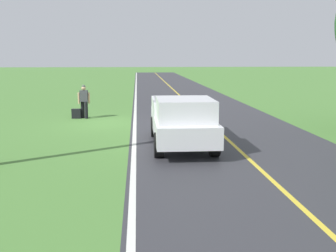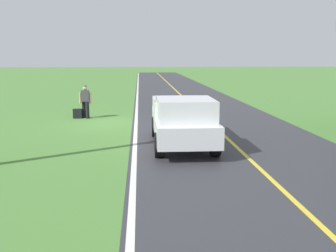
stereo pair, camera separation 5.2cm
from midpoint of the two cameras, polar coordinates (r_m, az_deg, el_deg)
ground_plane at (r=19.19m, az=-8.80°, el=0.40°), size 200.00×200.00×0.00m
road_surface at (r=19.45m, az=5.83°, el=0.60°), size 7.61×120.00×0.00m
lane_edge_line at (r=19.14m, az=-4.92°, el=0.47°), size 0.16×117.60×0.00m
lane_centre_line at (r=19.45m, az=5.83°, el=0.60°), size 0.14×117.60×0.00m
hitchhiker_walking at (r=20.89m, az=-12.17°, el=3.79°), size 0.62×0.51×1.75m
suitcase_carried at (r=20.97m, az=-13.26°, el=1.76°), size 0.46×0.20×0.51m
pickup_truck_passing at (r=13.92m, az=1.95°, el=0.87°), size 2.12×5.41×1.82m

